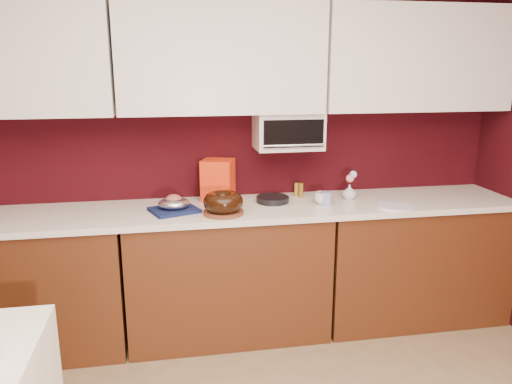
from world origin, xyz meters
The scene contains 25 objects.
wall_back centered at (0.00, 2.25, 1.25)m, with size 4.00×0.02×2.50m, color #32060B.
base_cabinet_left centered at (-1.33, 1.94, 0.43)m, with size 1.31×0.58×0.86m, color #4D240F.
base_cabinet_center centered at (0.00, 1.94, 0.43)m, with size 1.31×0.58×0.86m, color #4D240F.
base_cabinet_right centered at (1.33, 1.94, 0.43)m, with size 1.31×0.58×0.86m, color #4D240F.
countertop centered at (0.00, 1.94, 0.88)m, with size 4.00×0.62×0.04m, color silver.
upper_cabinet_center centered at (0.00, 2.08, 1.85)m, with size 1.31×0.33×0.70m, color white.
upper_cabinet_right centered at (1.33, 2.08, 1.85)m, with size 1.31×0.33×0.70m, color white.
toaster_oven centered at (0.45, 2.10, 1.38)m, with size 0.45×0.30×0.25m, color white.
toaster_oven_door centered at (0.45, 1.94, 1.38)m, with size 0.40×0.02×0.18m, color black.
toaster_oven_handle centered at (0.45, 1.93, 1.30)m, with size 0.02×0.02×0.42m, color silver.
cake_base centered at (-0.04, 1.78, 0.91)m, with size 0.25×0.25×0.02m, color brown.
bundt_cake centered at (-0.04, 1.78, 0.98)m, with size 0.25×0.25×0.10m, color black.
navy_towel centered at (-0.34, 1.90, 0.91)m, with size 0.28×0.24×0.02m, color #121A45.
foil_ham_nest centered at (-0.34, 1.90, 0.96)m, with size 0.20×0.17×0.07m, color white.
roasted_ham centered at (-0.34, 1.90, 0.98)m, with size 0.10×0.09×0.07m, color #A85B4D.
pandoro_box centered at (-0.03, 2.15, 1.04)m, with size 0.21×0.19×0.28m, color red.
dark_pan centered at (0.33, 2.01, 0.92)m, with size 0.22×0.22×0.04m, color black.
coffee_mug centered at (0.64, 1.91, 0.95)m, with size 0.09×0.09×0.10m, color silver.
blue_jar centered at (0.66, 1.88, 0.94)m, with size 0.07×0.07×0.09m, color #1B2897.
flower_vase centered at (0.87, 2.00, 0.96)m, with size 0.08×0.08×0.12m, color silver.
flower_pink centered at (0.87, 2.00, 1.05)m, with size 0.05×0.05×0.05m, color pink.
flower_blue centered at (0.90, 2.02, 1.07)m, with size 0.05×0.05×0.05m, color #95C5EE.
china_plate centered at (1.10, 1.74, 0.91)m, with size 0.24×0.24×0.01m, color white.
amber_bottle centered at (0.53, 2.14, 0.95)m, with size 0.03×0.03×0.10m, color olive.
amber_bottle_tall centered at (0.55, 2.09, 0.95)m, with size 0.03×0.03×0.10m, color brown.
Camera 1 is at (-0.37, -1.20, 1.80)m, focal length 35.00 mm.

